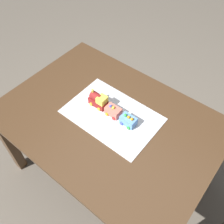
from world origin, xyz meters
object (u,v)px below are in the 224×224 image
(cake_locomotive, at_px, (98,100))
(cake_car_gondola_coral, at_px, (114,111))
(cake_car_caboose_sky_blue, at_px, (128,120))
(dining_table, at_px, (109,129))

(cake_locomotive, xyz_separation_m, cake_car_gondola_coral, (0.13, 0.00, -0.02))
(cake_locomotive, bearing_deg, cake_car_caboose_sky_blue, 0.00)
(cake_locomotive, distance_m, cake_car_gondola_coral, 0.13)
(cake_locomotive, relative_size, cake_car_caboose_sky_blue, 1.40)
(cake_locomotive, height_order, cake_car_gondola_coral, cake_locomotive)
(cake_car_gondola_coral, distance_m, cake_car_caboose_sky_blue, 0.12)
(cake_locomotive, height_order, cake_car_caboose_sky_blue, cake_locomotive)
(cake_car_caboose_sky_blue, bearing_deg, dining_table, -157.70)
(cake_car_gondola_coral, bearing_deg, cake_locomotive, -180.00)
(dining_table, xyz_separation_m, cake_car_caboose_sky_blue, (0.12, 0.05, 0.14))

